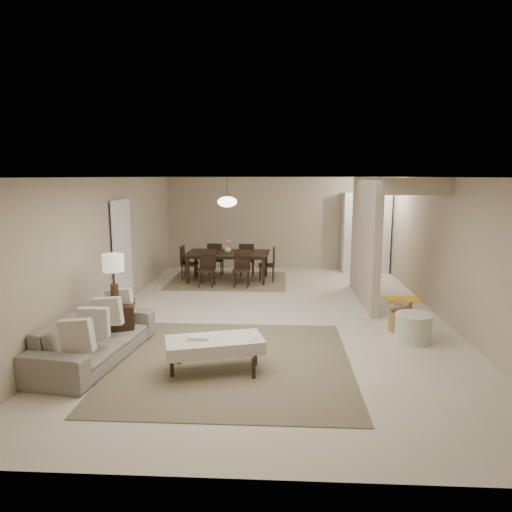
# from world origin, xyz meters

# --- Properties ---
(floor) EXTENTS (9.00, 9.00, 0.00)m
(floor) POSITION_xyz_m (0.00, 0.00, 0.00)
(floor) COLOR beige
(floor) RESTS_ON ground
(ceiling) EXTENTS (9.00, 9.00, 0.00)m
(ceiling) POSITION_xyz_m (0.00, 0.00, 2.50)
(ceiling) COLOR white
(ceiling) RESTS_ON back_wall
(back_wall) EXTENTS (6.00, 0.00, 6.00)m
(back_wall) POSITION_xyz_m (0.00, 4.50, 1.25)
(back_wall) COLOR tan
(back_wall) RESTS_ON floor
(left_wall) EXTENTS (0.00, 9.00, 9.00)m
(left_wall) POSITION_xyz_m (-3.00, 0.00, 1.25)
(left_wall) COLOR tan
(left_wall) RESTS_ON floor
(right_wall) EXTENTS (0.00, 9.00, 9.00)m
(right_wall) POSITION_xyz_m (3.00, 0.00, 1.25)
(right_wall) COLOR tan
(right_wall) RESTS_ON floor
(partition) EXTENTS (0.15, 2.50, 2.50)m
(partition) POSITION_xyz_m (1.80, 1.25, 1.25)
(partition) COLOR tan
(partition) RESTS_ON floor
(doorway) EXTENTS (0.04, 0.90, 2.04)m
(doorway) POSITION_xyz_m (-2.97, 0.60, 1.02)
(doorway) COLOR black
(doorway) RESTS_ON floor
(pantry_cabinet) EXTENTS (1.20, 0.55, 2.10)m
(pantry_cabinet) POSITION_xyz_m (2.35, 4.15, 1.05)
(pantry_cabinet) COLOR white
(pantry_cabinet) RESTS_ON floor
(flush_light) EXTENTS (0.44, 0.44, 0.05)m
(flush_light) POSITION_xyz_m (2.30, 3.20, 2.46)
(flush_light) COLOR white
(flush_light) RESTS_ON ceiling
(living_rug) EXTENTS (3.20, 3.20, 0.01)m
(living_rug) POSITION_xyz_m (-0.54, -2.07, 0.01)
(living_rug) COLOR brown
(living_rug) RESTS_ON floor
(sofa) EXTENTS (2.26, 1.13, 0.63)m
(sofa) POSITION_xyz_m (-2.45, -2.07, 0.32)
(sofa) COLOR gray
(sofa) RESTS_ON floor
(ottoman_bench) EXTENTS (1.35, 0.89, 0.45)m
(ottoman_bench) POSITION_xyz_m (-0.74, -2.37, 0.36)
(ottoman_bench) COLOR beige
(ottoman_bench) RESTS_ON living_rug
(side_table) EXTENTS (0.68, 0.68, 0.61)m
(side_table) POSITION_xyz_m (-2.40, -1.38, 0.31)
(side_table) COLOR black
(side_table) RESTS_ON floor
(table_lamp) EXTENTS (0.32, 0.32, 0.76)m
(table_lamp) POSITION_xyz_m (-2.40, -1.38, 1.18)
(table_lamp) COLOR #47361E
(table_lamp) RESTS_ON side_table
(round_pouf) EXTENTS (0.56, 0.56, 0.43)m
(round_pouf) POSITION_xyz_m (2.15, -1.12, 0.22)
(round_pouf) COLOR beige
(round_pouf) RESTS_ON floor
(wicker_basket) EXTENTS (0.49, 0.49, 0.31)m
(wicker_basket) POSITION_xyz_m (2.08, -0.64, 0.16)
(wicker_basket) COLOR olive
(wicker_basket) RESTS_ON floor
(dining_rug) EXTENTS (2.80, 2.10, 0.01)m
(dining_rug) POSITION_xyz_m (-1.17, 2.86, 0.01)
(dining_rug) COLOR #806C4F
(dining_rug) RESTS_ON floor
(dining_table) EXTENTS (2.02, 1.17, 0.70)m
(dining_table) POSITION_xyz_m (-1.17, 2.86, 0.35)
(dining_table) COLOR black
(dining_table) RESTS_ON dining_rug
(dining_chairs) EXTENTS (2.28, 1.68, 0.85)m
(dining_chairs) POSITION_xyz_m (-1.17, 2.86, 0.42)
(dining_chairs) COLOR black
(dining_chairs) RESTS_ON dining_rug
(vase) EXTENTS (0.20, 0.20, 0.17)m
(vase) POSITION_xyz_m (-1.17, 2.86, 0.78)
(vase) COLOR silver
(vase) RESTS_ON dining_table
(yellow_mat) EXTENTS (0.86, 0.55, 0.01)m
(yellow_mat) POSITION_xyz_m (2.70, 1.36, 0.01)
(yellow_mat) COLOR yellow
(yellow_mat) RESTS_ON floor
(pendant_light) EXTENTS (0.46, 0.46, 0.71)m
(pendant_light) POSITION_xyz_m (-1.17, 2.86, 1.92)
(pendant_light) COLOR #47361E
(pendant_light) RESTS_ON ceiling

